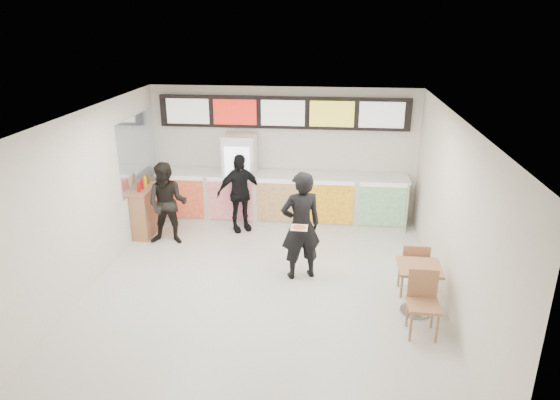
# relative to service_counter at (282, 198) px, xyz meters

# --- Properties ---
(floor) EXTENTS (7.00, 7.00, 0.00)m
(floor) POSITION_rel_service_counter_xyz_m (-0.00, -3.09, -0.57)
(floor) COLOR beige
(floor) RESTS_ON ground
(ceiling) EXTENTS (7.00, 7.00, 0.00)m
(ceiling) POSITION_rel_service_counter_xyz_m (-0.00, -3.09, 2.43)
(ceiling) COLOR white
(ceiling) RESTS_ON wall_back
(wall_back) EXTENTS (6.00, 0.00, 6.00)m
(wall_back) POSITION_rel_service_counter_xyz_m (-0.00, 0.41, 0.93)
(wall_back) COLOR silver
(wall_back) RESTS_ON floor
(wall_left) EXTENTS (0.00, 7.00, 7.00)m
(wall_left) POSITION_rel_service_counter_xyz_m (-3.00, -3.09, 0.93)
(wall_left) COLOR silver
(wall_left) RESTS_ON floor
(wall_right) EXTENTS (0.00, 7.00, 7.00)m
(wall_right) POSITION_rel_service_counter_xyz_m (3.00, -3.09, 0.93)
(wall_right) COLOR silver
(wall_right) RESTS_ON floor
(service_counter) EXTENTS (5.56, 0.77, 1.14)m
(service_counter) POSITION_rel_service_counter_xyz_m (0.00, 0.00, 0.00)
(service_counter) COLOR silver
(service_counter) RESTS_ON floor
(menu_board) EXTENTS (5.50, 0.14, 0.70)m
(menu_board) POSITION_rel_service_counter_xyz_m (0.00, 0.32, 1.88)
(menu_board) COLOR black
(menu_board) RESTS_ON wall_back
(drinks_fridge) EXTENTS (0.70, 0.67, 2.00)m
(drinks_fridge) POSITION_rel_service_counter_xyz_m (-0.93, 0.02, 0.43)
(drinks_fridge) COLOR white
(drinks_fridge) RESTS_ON floor
(mirror_panel) EXTENTS (0.01, 2.00, 1.50)m
(mirror_panel) POSITION_rel_service_counter_xyz_m (-2.99, -0.64, 1.18)
(mirror_panel) COLOR #B2B7BF
(mirror_panel) RESTS_ON wall_left
(customer_main) EXTENTS (0.85, 0.70, 1.98)m
(customer_main) POSITION_rel_service_counter_xyz_m (0.60, -2.50, 0.42)
(customer_main) COLOR black
(customer_main) RESTS_ON floor
(customer_left) EXTENTS (0.86, 0.69, 1.72)m
(customer_left) POSITION_rel_service_counter_xyz_m (-2.18, -1.36, 0.29)
(customer_left) COLOR black
(customer_left) RESTS_ON floor
(customer_mid) EXTENTS (1.08, 0.88, 1.72)m
(customer_mid) POSITION_rel_service_counter_xyz_m (-0.86, -0.54, 0.29)
(customer_mid) COLOR black
(customer_mid) RESTS_ON floor
(pizza_slice) EXTENTS (0.36, 0.36, 0.02)m
(pizza_slice) POSITION_rel_service_counter_xyz_m (0.60, -2.95, 0.58)
(pizza_slice) COLOR beige
(pizza_slice) RESTS_ON customer_main
(cafe_table) EXTENTS (0.66, 1.66, 0.97)m
(cafe_table) POSITION_rel_service_counter_xyz_m (2.50, -3.47, -0.01)
(cafe_table) COLOR #A6714C
(cafe_table) RESTS_ON floor
(condiment_ledge) EXTENTS (0.38, 0.93, 1.24)m
(condiment_ledge) POSITION_rel_service_counter_xyz_m (-2.82, -0.96, -0.04)
(condiment_ledge) COLOR #A6714C
(condiment_ledge) RESTS_ON floor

